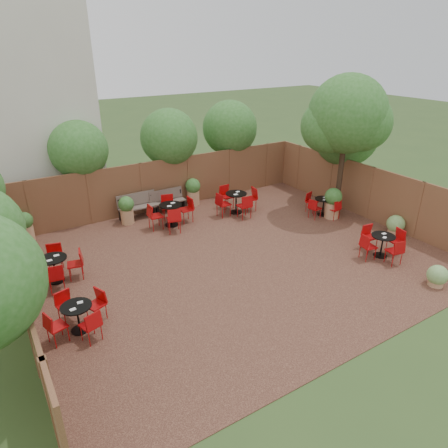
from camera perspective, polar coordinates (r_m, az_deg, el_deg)
ground at (r=12.70m, az=1.59°, el=-4.80°), size 80.00×80.00×0.00m
courtyard_paving at (r=12.70m, az=1.59°, el=-4.76°), size 12.00×10.00×0.02m
fence_back at (r=16.35m, az=-8.10°, el=5.58°), size 12.00×0.08×2.00m
fence_left at (r=10.58m, az=-26.88°, el=-7.90°), size 0.08×10.00×2.00m
fence_right at (r=16.13m, az=19.78°, el=4.09°), size 0.08×10.00×2.00m
neighbour_building at (r=17.45m, az=-27.12°, el=14.58°), size 5.00×4.00×8.00m
overhang_foliage at (r=13.80m, az=-6.36°, el=9.47°), size 15.75×10.65×2.58m
courtyard_tree at (r=15.64m, az=16.86°, el=13.97°), size 2.91×2.83×5.19m
park_bench_left at (r=15.72m, az=-12.00°, el=2.57°), size 1.52×0.50×0.94m
park_bench_right at (r=16.14m, az=-7.96°, el=3.32°), size 1.41×0.47×0.87m
bistro_tables at (r=13.45m, az=-1.53°, el=-0.90°), size 11.24×7.17×0.93m
planters at (r=15.21m, az=-4.41°, el=2.75°), size 10.72×4.62×1.17m
low_shrubs at (r=13.90m, az=26.76°, el=-3.42°), size 2.46×3.73×0.67m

